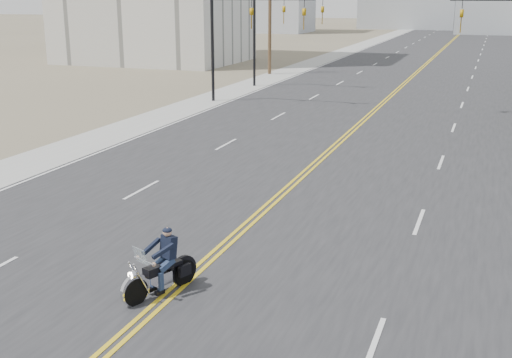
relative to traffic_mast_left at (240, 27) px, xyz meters
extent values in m
cube|color=#303033|center=(8.98, 38.00, -4.93)|extent=(20.00, 200.00, 0.01)
cube|color=#A5A5A0|center=(-2.52, 38.00, -4.93)|extent=(3.00, 200.00, 0.01)
cylinder|color=black|center=(-2.02, 0.00, -1.44)|extent=(0.20, 0.20, 7.00)
imported|color=#BF8C0C|center=(0.78, 0.00, 1.11)|extent=(0.21, 0.26, 1.30)
imported|color=#BF8C0C|center=(4.28, 0.00, 1.11)|extent=(0.21, 0.26, 1.30)
imported|color=#BF8C0C|center=(13.68, 0.00, 1.11)|extent=(0.21, 0.26, 1.30)
cylinder|color=black|center=(-2.02, 8.00, -1.44)|extent=(0.20, 0.20, 7.00)
imported|color=#BF8C0C|center=(0.38, 8.00, 1.11)|extent=(0.21, 0.26, 1.30)
imported|color=#BF8C0C|center=(3.38, 8.00, 1.11)|extent=(0.21, 0.26, 1.30)
cylinder|color=brown|center=(-3.52, 16.00, 0.31)|extent=(0.30, 0.30, 10.50)
camera|label=1|loc=(15.76, -39.72, 1.97)|focal=45.00mm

